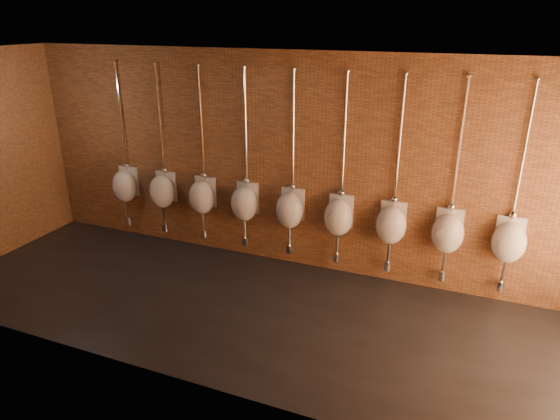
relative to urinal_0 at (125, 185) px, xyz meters
The scene contains 11 objects.
ground 3.25m from the urinal_0, 25.74° to the right, with size 8.50×8.50×0.00m, color black.
room_shell 3.29m from the urinal_0, 25.74° to the right, with size 8.54×3.04×3.22m.
urinal_0 is the anchor object (origin of this frame).
urinal_1 0.75m from the urinal_0, ahead, with size 0.43×0.38×2.72m.
urinal_2 1.50m from the urinal_0, ahead, with size 0.43×0.38×2.72m.
urinal_3 2.24m from the urinal_0, ahead, with size 0.43×0.38×2.72m.
urinal_4 2.99m from the urinal_0, ahead, with size 0.43×0.38×2.72m.
urinal_5 3.74m from the urinal_0, ahead, with size 0.43×0.38×2.72m.
urinal_6 4.49m from the urinal_0, ahead, with size 0.43×0.38×2.72m.
urinal_7 5.24m from the urinal_0, ahead, with size 0.43×0.38×2.72m.
urinal_8 5.98m from the urinal_0, ahead, with size 0.43×0.38×2.72m.
Camera 1 is at (2.63, -5.09, 3.64)m, focal length 32.00 mm.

